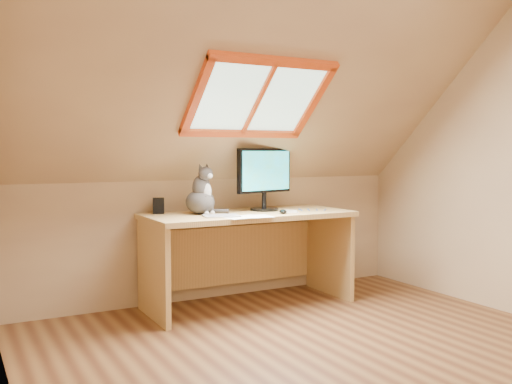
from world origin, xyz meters
TOP-DOWN VIEW (x-y plane):
  - ground at (0.00, 0.00)m, footprint 3.50×3.50m
  - room_shell at (0.00, -0.09)m, footprint 3.52×3.52m
  - desk at (0.10, 1.45)m, footprint 1.64×0.72m
  - monitor at (0.28, 1.44)m, footprint 0.55×0.23m
  - cat at (-0.28, 1.45)m, footprint 0.30×0.32m
  - desk_speaker at (-0.56, 1.63)m, footprint 0.11×0.11m
  - graphics_tablet at (-0.22, 1.21)m, footprint 0.30×0.24m
  - mouse at (0.29, 1.17)m, footprint 0.09×0.12m
  - papers at (-0.01, 1.12)m, footprint 0.33×0.27m
  - cables at (0.55, 1.26)m, footprint 0.51×0.26m

SIDE VIEW (x-z plane):
  - ground at x=0.00m, z-range 0.00..0.00m
  - desk at x=0.10m, z-range 0.15..0.90m
  - papers at x=-0.01m, z-range 0.75..0.75m
  - cables at x=0.55m, z-range 0.75..0.76m
  - graphics_tablet at x=-0.22m, z-range 0.75..0.76m
  - mouse at x=0.29m, z-range 0.75..0.78m
  - desk_speaker at x=-0.56m, z-range 0.75..0.87m
  - cat at x=-0.28m, z-range 0.69..1.09m
  - monitor at x=0.28m, z-range 0.79..1.30m
  - room_shell at x=0.00m, z-range 0.23..2.64m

